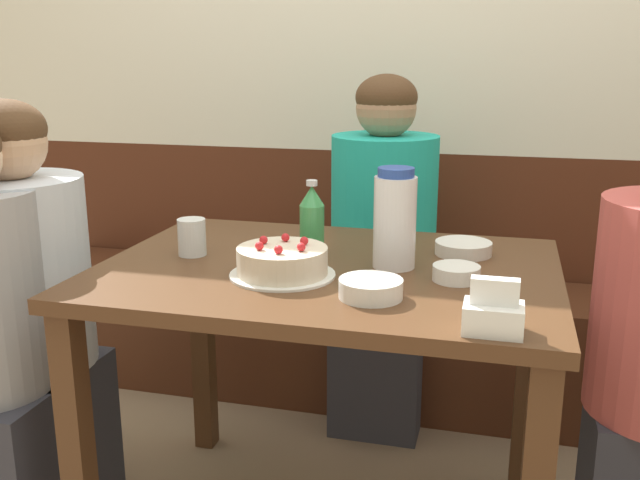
# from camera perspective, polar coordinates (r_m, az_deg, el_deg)

# --- Properties ---
(back_wall) EXTENTS (4.80, 0.04, 2.50)m
(back_wall) POSITION_cam_1_polar(r_m,az_deg,el_deg) (2.70, 6.28, 14.27)
(back_wall) COLOR #4C2314
(back_wall) RESTS_ON ground_plane
(bench_seat) EXTENTS (2.67, 0.38, 0.45)m
(bench_seat) POSITION_cam_1_polar(r_m,az_deg,el_deg) (2.69, 4.96, -8.11)
(bench_seat) COLOR #472314
(bench_seat) RESTS_ON ground_plane
(dining_table) EXTENTS (1.11, 0.80, 0.76)m
(dining_table) POSITION_cam_1_polar(r_m,az_deg,el_deg) (1.78, 0.61, -5.57)
(dining_table) COLOR #4C2D19
(dining_table) RESTS_ON ground_plane
(birthday_cake) EXTENTS (0.25, 0.25, 0.09)m
(birthday_cake) POSITION_cam_1_polar(r_m,az_deg,el_deg) (1.65, -3.03, -1.76)
(birthday_cake) COLOR white
(birthday_cake) RESTS_ON dining_table
(water_pitcher) EXTENTS (0.10, 0.10, 0.24)m
(water_pitcher) POSITION_cam_1_polar(r_m,az_deg,el_deg) (1.71, 6.01, 1.67)
(water_pitcher) COLOR white
(water_pitcher) RESTS_ON dining_table
(soju_bottle) EXTENTS (0.06, 0.06, 0.20)m
(soju_bottle) POSITION_cam_1_polar(r_m,az_deg,el_deg) (1.81, -0.65, 1.60)
(soju_bottle) COLOR #388E4C
(soju_bottle) RESTS_ON dining_table
(napkin_holder) EXTENTS (0.11, 0.08, 0.11)m
(napkin_holder) POSITION_cam_1_polar(r_m,az_deg,el_deg) (1.36, 13.70, -5.69)
(napkin_holder) COLOR white
(napkin_holder) RESTS_ON dining_table
(bowl_soup_white) EXTENTS (0.11, 0.11, 0.04)m
(bowl_soup_white) POSITION_cam_1_polar(r_m,az_deg,el_deg) (1.65, 10.85, -2.62)
(bowl_soup_white) COLOR white
(bowl_soup_white) RESTS_ON dining_table
(bowl_rice_small) EXTENTS (0.14, 0.14, 0.04)m
(bowl_rice_small) POSITION_cam_1_polar(r_m,az_deg,el_deg) (1.51, 4.08, -3.89)
(bowl_rice_small) COLOR white
(bowl_rice_small) RESTS_ON dining_table
(bowl_side_dish) EXTENTS (0.15, 0.15, 0.03)m
(bowl_side_dish) POSITION_cam_1_polar(r_m,az_deg,el_deg) (1.87, 11.39, -0.63)
(bowl_side_dish) COLOR white
(bowl_side_dish) RESTS_ON dining_table
(glass_water_tall) EXTENTS (0.07, 0.07, 0.09)m
(glass_water_tall) POSITION_cam_1_polar(r_m,az_deg,el_deg) (1.85, -10.21, 0.23)
(glass_water_tall) COLOR silver
(glass_water_tall) RESTS_ON dining_table
(person_pale_blue_shirt) EXTENTS (0.35, 0.35, 1.20)m
(person_pale_blue_shirt) POSITION_cam_1_polar(r_m,az_deg,el_deg) (2.41, 5.04, -1.72)
(person_pale_blue_shirt) COLOR #33333D
(person_pale_blue_shirt) RESTS_ON ground_plane
(person_dark_striped) EXTENTS (0.36, 0.36, 1.16)m
(person_dark_striped) POSITION_cam_1_polar(r_m,az_deg,el_deg) (2.08, -22.45, -6.07)
(person_dark_striped) COLOR #33333D
(person_dark_striped) RESTS_ON ground_plane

